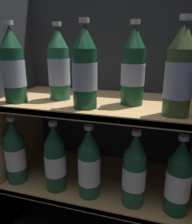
% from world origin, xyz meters
% --- Properties ---
extents(fridge_back_wall, '(0.76, 0.02, 0.96)m').
position_xyz_m(fridge_back_wall, '(0.00, 0.36, 0.48)').
color(fridge_back_wall, '#23262B').
rests_on(fridge_back_wall, ground_plane).
extents(fridge_side_left, '(0.02, 0.39, 0.96)m').
position_xyz_m(fridge_side_left, '(-0.37, 0.18, 0.48)').
color(fridge_side_left, '#23262B').
rests_on(fridge_side_left, ground_plane).
extents(shelf_lower, '(0.72, 0.35, 0.22)m').
position_xyz_m(shelf_lower, '(0.00, 0.16, 0.18)').
color(shelf_lower, tan).
rests_on(shelf_lower, ground_plane).
extents(shelf_upper, '(0.72, 0.35, 0.54)m').
position_xyz_m(shelf_upper, '(0.00, 0.17, 0.40)').
color(shelf_upper, tan).
rests_on(shelf_upper, ground_plane).
extents(bottle_upper_front_0, '(0.08, 0.08, 0.26)m').
position_xyz_m(bottle_upper_front_0, '(-0.27, 0.07, 0.65)').
color(bottle_upper_front_0, '#144228').
rests_on(bottle_upper_front_0, shelf_upper).
extents(bottle_upper_front_1, '(0.08, 0.08, 0.26)m').
position_xyz_m(bottle_upper_front_1, '(-0.02, 0.07, 0.65)').
color(bottle_upper_front_1, '#144228').
rests_on(bottle_upper_front_1, shelf_upper).
extents(bottle_upper_front_2, '(0.08, 0.08, 0.26)m').
position_xyz_m(bottle_upper_front_2, '(0.25, 0.07, 0.65)').
color(bottle_upper_front_2, '#384C28').
rests_on(bottle_upper_front_2, shelf_upper).
extents(bottle_upper_back_0, '(0.08, 0.08, 0.26)m').
position_xyz_m(bottle_upper_back_0, '(-0.14, 0.15, 0.65)').
color(bottle_upper_back_0, '#1E5638').
rests_on(bottle_upper_back_0, shelf_upper).
extents(bottle_upper_back_1, '(0.08, 0.08, 0.26)m').
position_xyz_m(bottle_upper_back_1, '(0.11, 0.15, 0.65)').
color(bottle_upper_back_1, '#144228').
rests_on(bottle_upper_back_1, shelf_upper).
extents(bottle_lower_front_0, '(0.08, 0.08, 0.26)m').
position_xyz_m(bottle_lower_front_0, '(-0.30, 0.07, 0.33)').
color(bottle_lower_front_0, '#1E5638').
rests_on(bottle_lower_front_0, shelf_lower).
extents(bottle_lower_front_1, '(0.08, 0.08, 0.26)m').
position_xyz_m(bottle_lower_front_1, '(-0.14, 0.07, 0.33)').
color(bottle_lower_front_1, '#194C2D').
rests_on(bottle_lower_front_1, shelf_lower).
extents(bottle_lower_front_2, '(0.08, 0.08, 0.26)m').
position_xyz_m(bottle_lower_front_2, '(-0.01, 0.07, 0.33)').
color(bottle_lower_front_2, '#1E5638').
rests_on(bottle_lower_front_2, shelf_lower).
extents(bottle_lower_front_3, '(0.08, 0.08, 0.26)m').
position_xyz_m(bottle_lower_front_3, '(0.14, 0.07, 0.33)').
color(bottle_lower_front_3, '#1E5638').
rests_on(bottle_lower_front_3, shelf_lower).
extents(bottle_lower_front_4, '(0.08, 0.08, 0.26)m').
position_xyz_m(bottle_lower_front_4, '(0.28, 0.07, 0.33)').
color(bottle_lower_front_4, '#144228').
rests_on(bottle_lower_front_4, shelf_lower).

